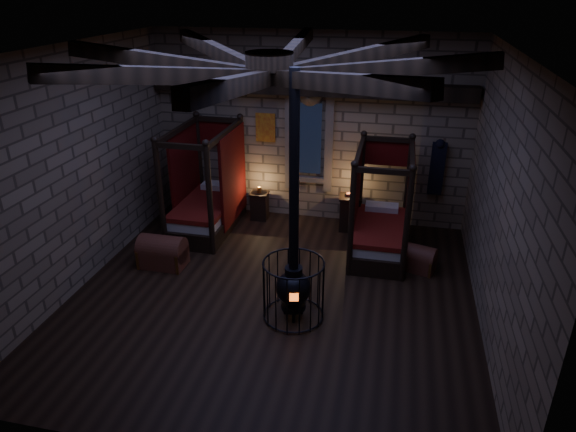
% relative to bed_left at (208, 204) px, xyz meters
% --- Properties ---
extents(room, '(7.02, 7.02, 4.29)m').
position_rel_bed_left_xyz_m(room, '(2.08, -2.30, 3.18)').
color(room, black).
rests_on(room, ground).
extents(bed_left, '(1.19, 2.22, 2.30)m').
position_rel_bed_left_xyz_m(bed_left, '(0.00, 0.00, 0.00)').
color(bed_left, black).
rests_on(bed_left, ground).
extents(bed_right, '(1.11, 2.09, 2.17)m').
position_rel_bed_left_xyz_m(bed_right, '(3.81, -0.29, -0.03)').
color(bed_right, black).
rests_on(bed_right, ground).
extents(trunk_left, '(0.89, 0.57, 0.65)m').
position_rel_bed_left_xyz_m(trunk_left, '(-0.27, -1.80, -0.28)').
color(trunk_left, brown).
rests_on(trunk_left, ground).
extents(trunk_right, '(0.80, 0.64, 0.52)m').
position_rel_bed_left_xyz_m(trunk_right, '(4.57, -0.87, -0.34)').
color(trunk_right, brown).
rests_on(trunk_right, ground).
extents(nightstand_left, '(0.42, 0.40, 0.80)m').
position_rel_bed_left_xyz_m(nightstand_left, '(1.00, 0.71, -0.23)').
color(nightstand_left, black).
rests_on(nightstand_left, ground).
extents(nightstand_right, '(0.54, 0.52, 0.87)m').
position_rel_bed_left_xyz_m(nightstand_right, '(3.11, 0.61, -0.16)').
color(nightstand_right, black).
rests_on(nightstand_right, ground).
extents(stove, '(1.01, 1.01, 4.05)m').
position_rel_bed_left_xyz_m(stove, '(2.57, -2.91, 0.06)').
color(stove, black).
rests_on(stove, ground).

